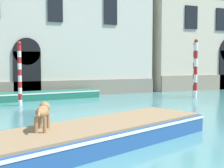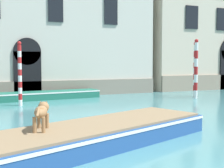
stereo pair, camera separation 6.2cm
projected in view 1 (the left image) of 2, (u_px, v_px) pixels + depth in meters
name	position (u px, v px, depth m)	size (l,w,h in m)	color
palazzo_left	(46.00, 6.00, 23.06)	(14.66, 6.13, 12.89)	beige
boat_foreground	(95.00, 134.00, 8.53)	(7.89, 4.72, 0.59)	#234C8C
dog_on_deck	(43.00, 112.00, 7.76)	(0.54, 1.00, 0.69)	#997047
boat_moored_near_palazzo	(45.00, 95.00, 19.19)	(6.95, 2.06, 0.49)	#1E6651
mooring_pole_0	(195.00, 69.00, 20.68)	(0.27, 0.27, 3.65)	white
mooring_pole_2	(196.00, 69.00, 19.61)	(0.24, 0.24, 3.73)	white
mooring_pole_4	(20.00, 73.00, 16.21)	(0.20, 0.20, 3.36)	white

